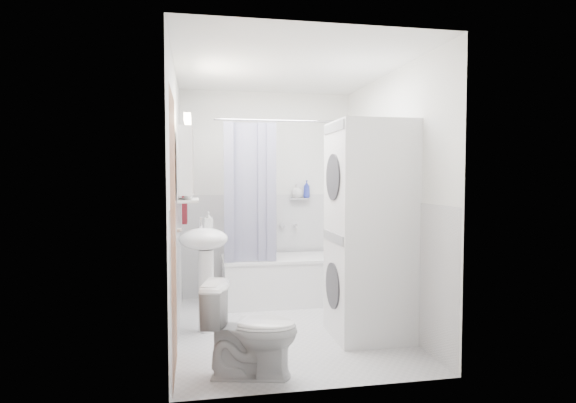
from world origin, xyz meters
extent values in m
plane|color=silver|center=(0.00, 0.00, 0.00)|extent=(2.60, 2.60, 0.00)
plane|color=white|center=(0.00, 1.30, 1.20)|extent=(2.00, 0.00, 2.00)
plane|color=white|center=(0.00, -1.30, 1.20)|extent=(2.00, 0.00, 2.00)
plane|color=white|center=(-1.00, 0.00, 1.20)|extent=(0.00, 2.60, 2.60)
plane|color=white|center=(1.00, 0.00, 1.20)|extent=(0.00, 2.60, 2.60)
plane|color=white|center=(0.00, 0.00, 2.40)|extent=(2.60, 2.60, 0.00)
plane|color=white|center=(0.00, 1.29, 0.60)|extent=(1.98, 0.00, 1.98)
plane|color=white|center=(-0.99, 0.00, 0.60)|extent=(0.00, 2.58, 2.58)
plane|color=white|center=(0.99, 0.00, 0.60)|extent=(0.00, 2.58, 2.58)
plane|color=brown|center=(-0.98, -0.88, 1.00)|extent=(0.00, 2.00, 2.00)
cylinder|color=silver|center=(-0.95, -0.55, 1.00)|extent=(0.04, 0.04, 0.04)
cube|color=white|center=(0.13, 0.92, 0.24)|extent=(1.33, 0.62, 0.49)
cube|color=white|center=(0.13, 0.92, 0.50)|extent=(1.35, 0.64, 0.03)
cube|color=silver|center=(0.13, 0.92, 0.39)|extent=(1.15, 0.44, 0.20)
cylinder|color=silver|center=(0.33, 1.25, 0.84)|extent=(0.04, 0.12, 0.04)
cylinder|color=silver|center=(0.13, 0.66, 2.00)|extent=(1.53, 0.02, 0.02)
cube|color=#16154A|center=(-0.49, 0.66, 1.25)|extent=(0.10, 0.02, 1.45)
cube|color=#16154A|center=(-0.40, 0.66, 1.25)|extent=(0.10, 0.02, 1.45)
cube|color=#16154A|center=(-0.31, 0.66, 1.25)|extent=(0.10, 0.02, 1.45)
cube|color=#16154A|center=(-0.22, 0.66, 1.25)|extent=(0.10, 0.02, 1.45)
cube|color=#16154A|center=(-0.13, 0.66, 1.25)|extent=(0.10, 0.02, 1.45)
cube|color=#16154A|center=(-0.04, 0.66, 1.25)|extent=(0.10, 0.02, 1.45)
ellipsoid|color=white|center=(-0.76, 0.06, 0.85)|extent=(0.44, 0.37, 0.20)
cylinder|color=white|center=(-0.74, 0.06, 0.38)|extent=(0.14, 0.14, 0.75)
cylinder|color=silver|center=(-0.78, 0.20, 0.97)|extent=(0.03, 0.03, 0.14)
cylinder|color=silver|center=(-0.78, 0.16, 1.03)|extent=(0.02, 0.10, 0.02)
cube|color=white|center=(-0.91, 0.10, 1.55)|extent=(0.12, 0.50, 0.60)
cube|color=white|center=(-0.84, 0.10, 1.55)|extent=(0.01, 0.47, 0.57)
cube|color=#FFEABF|center=(-0.89, 0.10, 1.93)|extent=(0.06, 0.45, 0.06)
cube|color=silver|center=(-0.89, 0.10, 1.20)|extent=(0.18, 0.54, 0.02)
cube|color=silver|center=(0.38, 1.24, 1.15)|extent=(0.22, 0.06, 0.02)
cube|color=#5C0C1E|center=(-0.94, 0.75, 1.29)|extent=(0.05, 0.30, 0.71)
cube|color=#5C0C1E|center=(-0.91, 0.75, 1.62)|extent=(0.03, 0.27, 0.08)
cylinder|color=silver|center=(-0.95, 0.75, 1.66)|extent=(0.02, 0.04, 0.02)
cube|color=white|center=(0.68, -0.33, 0.47)|extent=(0.67, 0.67, 0.95)
cylinder|color=#2D2D33|center=(0.34, -0.33, 0.46)|extent=(0.02, 0.40, 0.40)
cube|color=gray|center=(0.34, -0.33, 0.89)|extent=(0.01, 0.61, 0.08)
cube|color=white|center=(0.68, -0.33, 1.42)|extent=(0.67, 0.67, 0.95)
cylinder|color=#2D2D33|center=(0.34, -0.33, 1.41)|extent=(0.02, 0.40, 0.40)
cube|color=gray|center=(0.34, -0.33, 1.84)|extent=(0.01, 0.61, 0.08)
imported|color=white|center=(-0.45, -0.99, 0.33)|extent=(0.74, 0.52, 0.66)
imported|color=gray|center=(-0.71, 0.25, 0.95)|extent=(0.08, 0.17, 0.08)
imported|color=gray|center=(-0.89, -0.05, 1.25)|extent=(0.07, 0.18, 0.07)
imported|color=gray|center=(-0.89, 0.22, 1.26)|extent=(0.10, 0.09, 0.10)
imported|color=gray|center=(0.35, 1.24, 1.23)|extent=(0.13, 0.17, 0.13)
imported|color=#2936A4|center=(0.47, 1.24, 1.20)|extent=(0.08, 0.21, 0.08)
camera|label=1|loc=(-0.82, -4.33, 1.42)|focal=30.00mm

